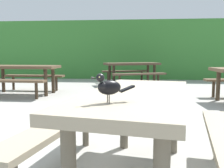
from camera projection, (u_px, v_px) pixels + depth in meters
name	position (u px, v px, depth m)	size (l,w,h in m)	color
hedge_wall	(137.00, 50.00, 11.07)	(28.00, 1.43, 2.40)	#387A33
picnic_table_foreground	(136.00, 114.00, 2.08)	(1.95, 1.98, 0.74)	gray
bird_grackle	(108.00, 86.00, 1.57)	(0.26, 0.16, 0.18)	black
picnic_table_mid_right	(23.00, 73.00, 6.64)	(1.81, 1.70, 0.74)	brown
picnic_table_far_centre	(132.00, 68.00, 8.63)	(2.20, 2.19, 0.74)	#473828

